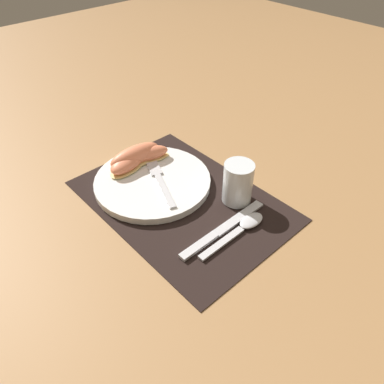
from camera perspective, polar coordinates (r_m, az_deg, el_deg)
The scene contains 10 objects.
ground_plane at distance 0.82m, azimuth -1.62°, elevation -1.35°, with size 3.00×3.00×0.00m, color #A37547.
placemat at distance 0.81m, azimuth -1.62°, elevation -1.24°, with size 0.46×0.32×0.00m.
plate at distance 0.85m, azimuth -6.02°, elevation 1.60°, with size 0.26×0.26×0.02m.
juice_glass at distance 0.79m, azimuth 6.97°, elevation 1.08°, with size 0.06×0.06×0.09m.
knife at distance 0.74m, azimuth 4.51°, elevation -5.79°, with size 0.02×0.22×0.01m.
spoon at distance 0.75m, azimuth 7.86°, elevation -5.21°, with size 0.03×0.17×0.01m.
fork at distance 0.85m, azimuth -5.17°, elevation 2.32°, with size 0.18×0.09×0.00m.
citrus_wedge_0 at distance 0.90m, azimuth -7.22°, elevation 5.63°, with size 0.08×0.13×0.04m.
citrus_wedge_1 at distance 0.89m, azimuth -8.65°, elevation 5.38°, with size 0.05×0.14×0.04m.
citrus_wedge_2 at distance 0.88m, azimuth -9.66°, elevation 4.55°, with size 0.08×0.12×0.03m.
Camera 1 is at (0.47, -0.39, 0.54)m, focal length 35.00 mm.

